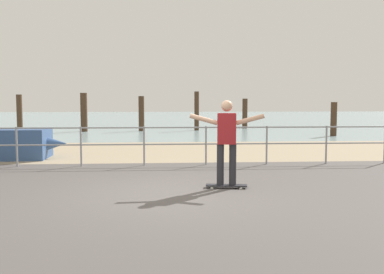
% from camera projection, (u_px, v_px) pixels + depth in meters
% --- Properties ---
extents(ground_plane, '(24.00, 10.00, 0.04)m').
position_uv_depth(ground_plane, '(169.00, 209.00, 6.85)').
color(ground_plane, '#514C49').
rests_on(ground_plane, ground).
extents(beach_strip, '(24.00, 6.00, 0.04)m').
position_uv_depth(beach_strip, '(166.00, 151.00, 14.80)').
color(beach_strip, tan).
rests_on(beach_strip, ground).
extents(sea_surface, '(72.00, 50.00, 0.04)m').
position_uv_depth(sea_surface, '(164.00, 118.00, 42.64)').
color(sea_surface, '#849EA3').
rests_on(sea_surface, ground).
extents(railing_fence, '(14.80, 0.05, 1.05)m').
position_uv_depth(railing_fence, '(113.00, 140.00, 11.27)').
color(railing_fence, gray).
rests_on(railing_fence, ground).
extents(skateboard, '(0.82, 0.31, 0.08)m').
position_uv_depth(skateboard, '(226.00, 186.00, 8.41)').
color(skateboard, black).
rests_on(skateboard, ground).
extents(skateboarder, '(1.44, 0.30, 1.65)m').
position_uv_depth(skateboarder, '(227.00, 137.00, 8.33)').
color(skateboarder, '#26262B').
rests_on(skateboarder, skateboard).
extents(groyne_post_0, '(0.29, 0.29, 2.06)m').
position_uv_depth(groyne_post_0, '(20.00, 114.00, 22.72)').
color(groyne_post_0, '#422D1E').
rests_on(groyne_post_0, ground).
extents(groyne_post_1, '(0.37, 0.37, 2.17)m').
position_uv_depth(groyne_post_1, '(84.00, 112.00, 23.94)').
color(groyne_post_1, '#422D1E').
rests_on(groyne_post_1, ground).
extents(groyne_post_2, '(0.32, 0.32, 1.99)m').
position_uv_depth(groyne_post_2, '(141.00, 114.00, 24.41)').
color(groyne_post_2, '#422D1E').
rests_on(groyne_post_2, ground).
extents(groyne_post_3, '(0.27, 0.27, 2.26)m').
position_uv_depth(groyne_post_3, '(197.00, 111.00, 24.94)').
color(groyne_post_3, '#422D1E').
rests_on(groyne_post_3, ground).
extents(groyne_post_4, '(0.32, 0.32, 1.87)m').
position_uv_depth(groyne_post_4, '(245.00, 114.00, 26.95)').
color(groyne_post_4, '#422D1E').
rests_on(groyne_post_4, ground).
extents(groyne_post_5, '(0.30, 0.30, 1.66)m').
position_uv_depth(groyne_post_5, '(334.00, 119.00, 20.94)').
color(groyne_post_5, '#422D1E').
rests_on(groyne_post_5, ground).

